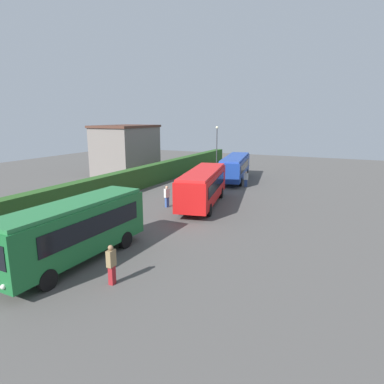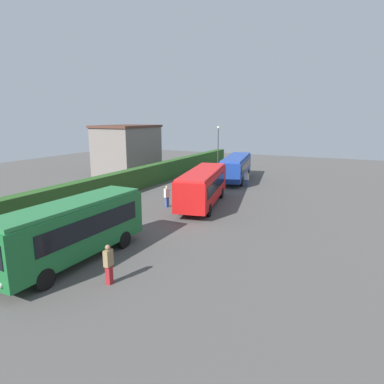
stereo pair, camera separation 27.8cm
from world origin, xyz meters
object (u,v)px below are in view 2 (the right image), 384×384
at_px(person_right, 167,196).
at_px(lamppost, 218,144).
at_px(bus_red, 203,185).
at_px(person_far, 247,179).
at_px(traffic_cone, 112,211).
at_px(person_center, 52,234).
at_px(bus_green, 73,228).
at_px(person_left, 109,263).
at_px(bus_blue, 236,167).

distance_m(person_right, lamppost, 20.29).
distance_m(bus_red, person_far, 9.64).
relative_size(person_far, traffic_cone, 2.85).
bearing_deg(traffic_cone, person_far, -22.63).
distance_m(person_center, traffic_cone, 7.67).
distance_m(bus_red, traffic_cone, 8.02).
distance_m(bus_green, person_right, 12.12).
bearing_deg(person_left, person_right, 107.12).
bearing_deg(bus_blue, person_center, 164.10).
relative_size(person_center, person_right, 0.98).
xyz_separation_m(bus_green, traffic_cone, (8.12, 4.15, -1.59)).
bearing_deg(person_right, bus_green, -63.17).
distance_m(bus_red, bus_blue, 12.60).
distance_m(person_left, person_right, 13.92).
bearing_deg(person_far, person_left, -3.42).
bearing_deg(bus_green, person_left, 71.94).
relative_size(bus_red, person_left, 5.45).
relative_size(bus_blue, person_left, 5.57).
bearing_deg(traffic_cone, bus_red, -43.06).
height_order(bus_green, traffic_cone, bus_green).
xyz_separation_m(bus_red, person_left, (-15.01, -2.04, -0.78)).
xyz_separation_m(bus_blue, person_center, (-25.73, 2.32, -0.77)).
relative_size(bus_red, bus_blue, 0.98).
xyz_separation_m(person_left, person_right, (13.14, 4.59, -0.04)).
bearing_deg(bus_green, traffic_cone, -151.94).
distance_m(bus_green, bus_blue, 26.41).
xyz_separation_m(bus_red, traffic_cone, (-5.76, 5.38, -1.50)).
relative_size(person_left, person_right, 1.04).
xyz_separation_m(person_right, traffic_cone, (-3.89, 2.83, -0.69)).
bearing_deg(bus_blue, bus_red, 175.09).
bearing_deg(person_center, lamppost, -159.75).
distance_m(bus_blue, person_center, 25.85).
bearing_deg(bus_blue, person_far, -153.36).
distance_m(bus_blue, person_far, 3.85).
relative_size(bus_blue, person_center, 5.92).
bearing_deg(person_center, person_left, 88.36).
height_order(bus_green, lamppost, lamppost).
relative_size(person_right, traffic_cone, 3.10).
bearing_deg(person_right, person_center, -74.75).
relative_size(person_center, traffic_cone, 3.02).
distance_m(person_left, traffic_cone, 11.88).
relative_size(bus_blue, person_right, 5.77).
xyz_separation_m(person_left, lamppost, (32.95, 7.89, 2.87)).
distance_m(bus_green, traffic_cone, 9.25).
height_order(bus_blue, person_far, bus_blue).
height_order(person_left, person_far, person_left).
xyz_separation_m(bus_red, person_far, (9.55, -1.00, -0.91)).
bearing_deg(bus_green, lamppost, -170.77).
bearing_deg(person_right, lamppost, 120.01).
height_order(person_right, person_far, person_right).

